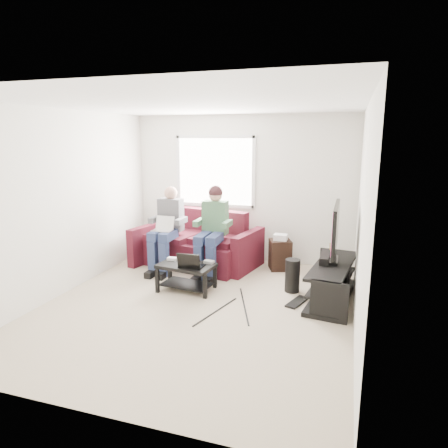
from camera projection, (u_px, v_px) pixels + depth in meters
The scene contains 26 objects.
floor at pixel (197, 306), 5.34m from camera, with size 4.50×4.50×0.00m, color #BBAE91.
ceiling at pixel (194, 104), 4.79m from camera, with size 4.50×4.50×0.00m, color white.
wall_back at pixel (242, 189), 7.16m from camera, with size 4.50×4.50×0.00m, color silver.
wall_front at pixel (84, 262), 2.97m from camera, with size 4.50×4.50×0.00m, color silver.
wall_left at pixel (64, 203), 5.65m from camera, with size 4.50×4.50×0.00m, color silver.
wall_right at pixel (362, 220), 4.47m from camera, with size 4.50×4.50×0.00m, color silver.
window at pixel (215, 172), 7.22m from camera, with size 1.48×0.04×1.28m.
sofa at pixel (198, 246), 6.99m from camera, with size 2.21×1.29×0.95m.
person_left at pixel (167, 225), 6.67m from camera, with size 0.40×0.71×1.40m.
person_right at pixel (212, 224), 6.44m from camera, with size 0.40×0.71×1.44m.
laptop_silver at pixel (163, 227), 6.53m from camera, with size 0.32×0.22×0.24m, color silver, non-canonical shape.
coffee_table at pixel (186, 271), 5.83m from camera, with size 0.85×0.58×0.40m.
laptop_black at pixel (192, 259), 5.68m from camera, with size 0.34×0.24×0.24m, color black, non-canonical shape.
controller_a at pixel (172, 259), 6.00m from camera, with size 0.14×0.09×0.04m, color silver.
controller_b at pixel (185, 259), 6.00m from camera, with size 0.14×0.09×0.04m, color black.
controller_c at pixel (209, 262), 5.86m from camera, with size 0.14×0.09×0.04m, color gray.
tv_stand at pixel (332, 283), 5.54m from camera, with size 0.67×1.59×0.51m.
tv at pixel (335, 230), 5.47m from camera, with size 0.12×1.10×0.81m.
soundbar at pixel (325, 257), 5.59m from camera, with size 0.12×0.50×0.10m, color black.
drink_cup at pixel (332, 247), 6.07m from camera, with size 0.08×0.08×0.12m, color #B2854C.
console_white at pixel (331, 288), 5.15m from camera, with size 0.30×0.22×0.06m, color silver.
console_grey at pixel (333, 271), 5.80m from camera, with size 0.34×0.26×0.08m, color gray.
console_black at pixel (332, 279), 5.47m from camera, with size 0.38×0.30×0.07m, color black.
subwoofer at pixel (292, 276), 5.79m from camera, with size 0.21×0.21×0.49m, color black.
keyboard_floor at pixel (297, 302), 5.44m from camera, with size 0.15×0.45×0.03m, color black.
end_table at pixel (280, 254), 6.77m from camera, with size 0.34×0.34×0.61m.
Camera 1 is at (1.85, -4.64, 2.21)m, focal length 32.00 mm.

